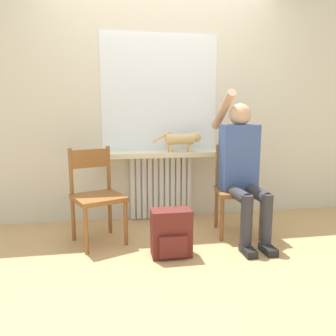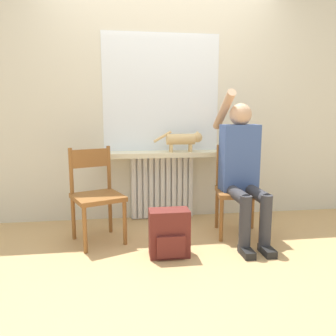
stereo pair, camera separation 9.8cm
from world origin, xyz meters
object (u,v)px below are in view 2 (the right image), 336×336
Objects in this scene: chair_left at (96,194)px; cat at (184,139)px; person at (242,165)px; backpack at (169,233)px; chair_right at (238,189)px.

cat is (0.89, 0.44, 0.45)m from chair_left.
person is 3.53× the size of backpack.
person is at bearing -27.38° from chair_left.
chair_left is at bearing 145.28° from backpack.
chair_right is 0.27m from person.
backpack is at bearing -156.54° from person.
person reaches higher than cat.
chair_left is at bearing 175.38° from person.
chair_right is 0.77m from cat.
chair_left is 1.64× the size of cat.
person is at bearing -51.14° from cat.
chair_right is 2.19× the size of backpack.
cat is at bearing 71.98° from backpack.
backpack is (-0.28, -0.87, -0.70)m from cat.
chair_right is at bearing 86.77° from person.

